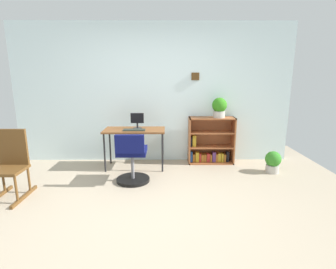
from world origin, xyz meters
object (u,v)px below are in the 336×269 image
Objects in this scene: monitor at (137,121)px; desk at (135,133)px; potted_plant_floor at (273,161)px; potted_plant_on_shelf at (219,107)px; bookshelf_low at (210,143)px; keyboard at (134,130)px; rocking_chair at (10,164)px; office_chair at (132,160)px.

desk is at bearing -129.50° from monitor.
desk is 2.85× the size of potted_plant_floor.
potted_plant_on_shelf reaches higher than potted_plant_floor.
potted_plant_on_shelf is at bearing -21.46° from bookshelf_low.
keyboard is 1.03× the size of potted_plant_on_shelf.
monitor is 0.30× the size of rocking_chair.
potted_plant_floor is (2.37, -0.17, -0.52)m from keyboard.
keyboard reaches higher than desk.
potted_plant_on_shelf is at bearing 12.33° from keyboard.
office_chair is at bearing -87.08° from desk.
bookshelf_low is at bearing 35.77° from office_chair.
monitor is at bearing -170.38° from bookshelf_low.
office_chair reaches higher than desk.
monitor is at bearing 76.35° from keyboard.
potted_plant_floor is at bearing -8.15° from monitor.
keyboard is 1.00× the size of potted_plant_floor.
potted_plant_on_shelf is at bearing 23.76° from rocking_chair.
bookshelf_low reaches higher than keyboard.
keyboard is at bearing -103.65° from monitor.
monitor is at bearing 50.50° from desk.
potted_plant_on_shelf reaches higher than desk.
monitor reaches higher than office_chair.
potted_plant_on_shelf is (1.49, 0.92, 0.71)m from office_chair.
potted_plant_floor is at bearing 12.19° from rocking_chair.
office_chair is at bearing -148.33° from potted_plant_on_shelf.
potted_plant_on_shelf is 0.97× the size of potted_plant_floor.
desk is 1.32× the size of office_chair.
potted_plant_on_shelf reaches higher than keyboard.
monitor reaches higher than keyboard.
rocking_chair is (-1.60, -1.18, -0.38)m from monitor.
keyboard reaches higher than potted_plant_floor.
bookshelf_low is at bearing 158.54° from potted_plant_on_shelf.
bookshelf_low is 1.15m from potted_plant_floor.
potted_plant_floor is (3.94, 0.85, -0.27)m from rocking_chair.
desk is 1.60m from potted_plant_on_shelf.
monitor is at bearing 89.07° from office_chair.
monitor is (0.05, 0.06, 0.20)m from desk.
monitor is at bearing 171.85° from potted_plant_floor.
bookshelf_low is at bearing 150.45° from potted_plant_floor.
office_chair reaches higher than potted_plant_floor.
potted_plant_floor is at bearing -29.55° from bookshelf_low.
potted_plant_floor is at bearing -30.76° from potted_plant_on_shelf.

